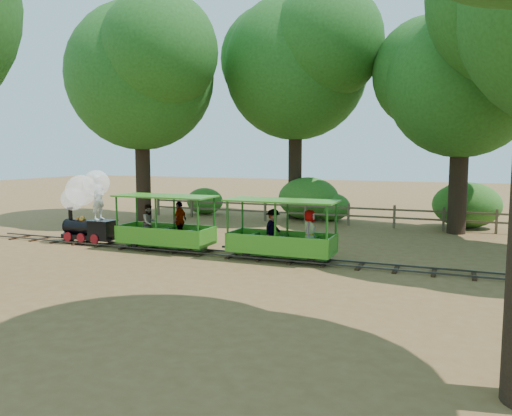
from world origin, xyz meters
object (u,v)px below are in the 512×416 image
at_px(carriage_rear, 284,235).
at_px(carriage_front, 165,227).
at_px(fence, 327,212).
at_px(locomotive, 86,201).

bearing_deg(carriage_rear, carriage_front, -179.69).
height_order(carriage_front, fence, carriage_front).
bearing_deg(fence, carriage_front, -113.38).
bearing_deg(carriage_front, locomotive, 178.34).
bearing_deg(carriage_rear, locomotive, 179.43).
xyz_separation_m(carriage_rear, fence, (-0.70, 8.00, -0.20)).
distance_m(locomotive, carriage_front, 3.44).
bearing_deg(fence, locomotive, -130.75).
distance_m(locomotive, fence, 10.51).
relative_size(carriage_front, carriage_rear, 1.00).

